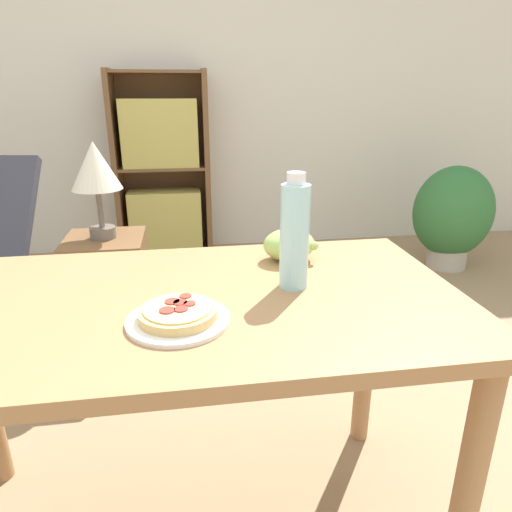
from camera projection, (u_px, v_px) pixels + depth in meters
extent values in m
cube|color=silver|center=(183.00, 72.00, 3.25)|extent=(8.00, 0.05, 2.60)
cube|color=#A37549|center=(179.00, 304.00, 1.05)|extent=(1.32, 0.70, 0.03)
cylinder|color=#A37549|center=(467.00, 495.00, 0.99)|extent=(0.06, 0.06, 0.69)
cylinder|color=#A37549|center=(366.00, 352.00, 1.53)|extent=(0.06, 0.06, 0.69)
cylinder|color=white|center=(178.00, 320.00, 0.93)|extent=(0.21, 0.21, 0.01)
cylinder|color=#DBB26B|center=(178.00, 314.00, 0.93)|extent=(0.16, 0.16, 0.02)
cylinder|color=#EACC7A|center=(178.00, 308.00, 0.92)|extent=(0.14, 0.14, 0.00)
cylinder|color=#A83328|center=(190.00, 303.00, 0.94)|extent=(0.03, 0.03, 0.00)
cylinder|color=#A83328|center=(185.00, 296.00, 0.97)|extent=(0.03, 0.03, 0.00)
cylinder|color=#A83328|center=(167.00, 310.00, 0.91)|extent=(0.03, 0.03, 0.00)
cylinder|color=#A83328|center=(181.00, 309.00, 0.91)|extent=(0.03, 0.03, 0.00)
cylinder|color=#A83328|center=(180.00, 302.00, 0.94)|extent=(0.03, 0.03, 0.00)
cylinder|color=#A83328|center=(172.00, 301.00, 0.95)|extent=(0.03, 0.03, 0.00)
ellipsoid|color=#A8CC66|center=(289.00, 245.00, 1.26)|extent=(0.14, 0.11, 0.09)
sphere|color=#A8CC66|center=(296.00, 251.00, 1.27)|extent=(0.02, 0.02, 0.02)
sphere|color=#A8CC66|center=(271.00, 251.00, 1.25)|extent=(0.02, 0.02, 0.02)
sphere|color=#A8CC66|center=(314.00, 246.00, 1.24)|extent=(0.03, 0.03, 0.03)
sphere|color=#A8CC66|center=(289.00, 237.00, 1.29)|extent=(0.03, 0.03, 0.03)
sphere|color=#A8CC66|center=(280.00, 251.00, 1.28)|extent=(0.02, 0.02, 0.02)
sphere|color=#A8CC66|center=(302.00, 247.00, 1.26)|extent=(0.02, 0.02, 0.02)
cylinder|color=#A3DBEA|center=(294.00, 237.00, 1.06)|extent=(0.07, 0.07, 0.25)
cylinder|color=white|center=(296.00, 178.00, 1.02)|extent=(0.04, 0.04, 0.03)
cube|color=brown|center=(117.00, 168.00, 3.23)|extent=(0.04, 0.31, 1.31)
cube|color=brown|center=(207.00, 166.00, 3.32)|extent=(0.04, 0.31, 1.31)
cube|color=brown|center=(163.00, 164.00, 3.42)|extent=(0.67, 0.01, 1.31)
cube|color=brown|center=(168.00, 251.00, 3.50)|extent=(0.60, 0.29, 0.02)
cube|color=#CCBC5B|center=(166.00, 221.00, 3.39)|extent=(0.52, 0.21, 0.46)
cube|color=brown|center=(163.00, 167.00, 3.28)|extent=(0.60, 0.29, 0.02)
cube|color=#CCBC5B|center=(160.00, 133.00, 3.18)|extent=(0.52, 0.21, 0.46)
cube|color=brown|center=(156.00, 72.00, 3.06)|extent=(0.60, 0.29, 0.02)
cube|color=brown|center=(111.00, 297.00, 2.10)|extent=(0.34, 0.34, 0.57)
cylinder|color=#665B51|center=(103.00, 232.00, 1.99)|extent=(0.11, 0.11, 0.05)
cylinder|color=#665B51|center=(100.00, 208.00, 1.95)|extent=(0.02, 0.02, 0.17)
cone|color=beige|center=(95.00, 165.00, 1.89)|extent=(0.21, 0.21, 0.20)
cylinder|color=#BCB2A3|center=(447.00, 254.00, 3.21)|extent=(0.27, 0.27, 0.18)
ellipsoid|color=#337038|center=(453.00, 212.00, 3.11)|extent=(0.54, 0.46, 0.62)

